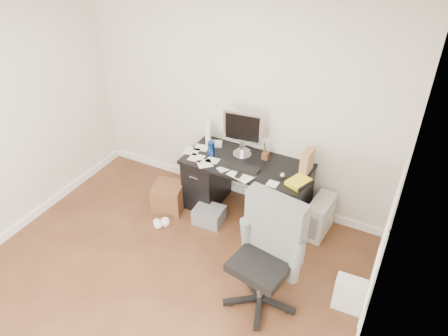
{
  "coord_description": "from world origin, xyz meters",
  "views": [
    {
      "loc": [
        2.01,
        -2.27,
        3.57
      ],
      "look_at": [
        0.23,
        1.2,
        0.92
      ],
      "focal_mm": 35.0,
      "sensor_mm": 36.0,
      "label": 1
    }
  ],
  "objects_px": {
    "desk": "(246,186)",
    "office_chair": "(262,258)",
    "wicker_basket": "(169,197)",
    "keyboard": "(239,167)",
    "pc_tower": "(320,217)",
    "lcd_monitor": "(243,134)"
  },
  "relations": [
    {
      "from": "lcd_monitor",
      "to": "keyboard",
      "type": "relative_size",
      "value": 1.23
    },
    {
      "from": "pc_tower",
      "to": "wicker_basket",
      "type": "distance_m",
      "value": 1.88
    },
    {
      "from": "lcd_monitor",
      "to": "pc_tower",
      "type": "relative_size",
      "value": 1.25
    },
    {
      "from": "keyboard",
      "to": "wicker_basket",
      "type": "xyz_separation_m",
      "value": [
        -0.86,
        -0.23,
        -0.58
      ]
    },
    {
      "from": "keyboard",
      "to": "lcd_monitor",
      "type": "bearing_deg",
      "value": 110.08
    },
    {
      "from": "desk",
      "to": "keyboard",
      "type": "xyz_separation_m",
      "value": [
        -0.03,
        -0.15,
        0.36
      ]
    },
    {
      "from": "office_chair",
      "to": "wicker_basket",
      "type": "relative_size",
      "value": 3.33
    },
    {
      "from": "keyboard",
      "to": "office_chair",
      "type": "bearing_deg",
      "value": -52.73
    },
    {
      "from": "keyboard",
      "to": "pc_tower",
      "type": "height_order",
      "value": "keyboard"
    },
    {
      "from": "office_chair",
      "to": "wicker_basket",
      "type": "bearing_deg",
      "value": 163.07
    },
    {
      "from": "desk",
      "to": "lcd_monitor",
      "type": "relative_size",
      "value": 2.56
    },
    {
      "from": "desk",
      "to": "wicker_basket",
      "type": "height_order",
      "value": "desk"
    },
    {
      "from": "lcd_monitor",
      "to": "pc_tower",
      "type": "height_order",
      "value": "lcd_monitor"
    },
    {
      "from": "desk",
      "to": "office_chair",
      "type": "bearing_deg",
      "value": -59.15
    },
    {
      "from": "pc_tower",
      "to": "wicker_basket",
      "type": "height_order",
      "value": "pc_tower"
    },
    {
      "from": "pc_tower",
      "to": "wicker_basket",
      "type": "bearing_deg",
      "value": -161.58
    },
    {
      "from": "lcd_monitor",
      "to": "wicker_basket",
      "type": "distance_m",
      "value": 1.26
    },
    {
      "from": "desk",
      "to": "office_chair",
      "type": "distance_m",
      "value": 1.41
    },
    {
      "from": "lcd_monitor",
      "to": "office_chair",
      "type": "relative_size",
      "value": 0.49
    },
    {
      "from": "desk",
      "to": "office_chair",
      "type": "relative_size",
      "value": 1.25
    },
    {
      "from": "keyboard",
      "to": "pc_tower",
      "type": "distance_m",
      "value": 1.12
    },
    {
      "from": "keyboard",
      "to": "pc_tower",
      "type": "relative_size",
      "value": 1.02
    }
  ]
}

